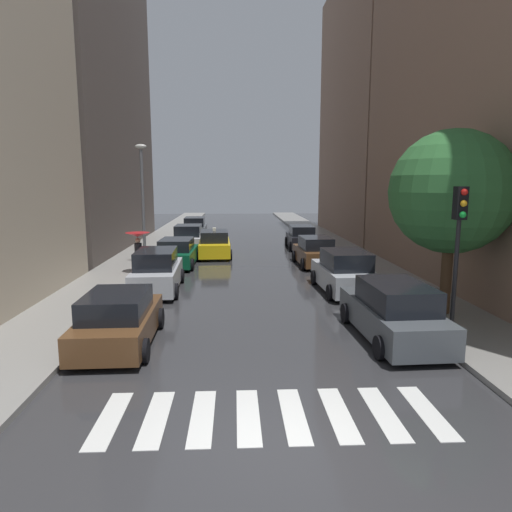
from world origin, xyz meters
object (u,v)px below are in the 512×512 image
Objects in this scene: parked_car_left_second at (157,272)px; traffic_light_right_corner at (459,229)px; parked_car_left_fifth at (195,229)px; parked_car_left_third at (177,253)px; parked_car_left_fourth at (189,239)px; taxi_midroad at (215,244)px; parked_car_right_second at (344,273)px; street_tree_right at (452,192)px; parked_car_right_third at (315,252)px; lamp_post_left at (143,196)px; parked_car_right_fourth at (301,238)px; parked_car_right_nearest at (393,313)px; parked_car_left_nearest at (119,320)px; pedestrian_foreground at (138,242)px.

traffic_light_right_corner is (9.42, -6.84, 2.46)m from parked_car_left_second.
traffic_light_right_corner reaches higher than parked_car_left_fifth.
parked_car_left_fourth reaches higher than parked_car_left_third.
taxi_midroad reaches higher than parked_car_left_second.
parked_car_left_third is 0.99× the size of parked_car_right_second.
parked_car_left_second is at bearing 157.94° from street_tree_right.
parked_car_right_third is 10.78m from street_tree_right.
traffic_light_right_corner is at bearing -157.24° from taxi_midroad.
parked_car_right_second is 6.98m from traffic_light_right_corner.
lamp_post_left reaches higher than taxi_midroad.
parked_car_left_fourth is (0.19, 11.41, -0.01)m from parked_car_left_second.
taxi_midroad reaches higher than parked_car_right_fourth.
parked_car_left_fourth is at bearing 35.11° from taxi_midroad.
parked_car_left_second is at bearing 83.85° from parked_car_right_second.
street_tree_right is (10.42, -4.22, 3.41)m from parked_car_left_second.
parked_car_left_third is 14.42m from parked_car_right_nearest.
lamp_post_left is (-1.70, -0.27, 3.14)m from parked_car_left_third.
lamp_post_left is (-9.51, -6.77, 3.11)m from parked_car_right_fourth.
lamp_post_left is at bearing 131.60° from taxi_midroad.
parked_car_left_nearest is at bearing 178.01° from parked_car_left_second.
parked_car_right_third is at bearing 105.44° from street_tree_right.
parked_car_left_fifth reaches higher than parked_car_right_third.
parked_car_right_third is at bearing -127.78° from parked_car_left_fourth.
parked_car_right_nearest reaches higher than parked_car_right_fourth.
parked_car_right_nearest is 4.76m from street_tree_right.
parked_car_right_fourth is (0.06, 12.80, -0.07)m from parked_car_right_second.
parked_car_left_third is 2.21× the size of pedestrian_foreground.
parked_car_right_third is at bearing 97.83° from traffic_light_right_corner.
parked_car_left_fourth is 0.97× the size of parked_car_right_fourth.
parked_car_left_third is 0.90× the size of parked_car_right_nearest.
parked_car_left_nearest is at bearing 88.91° from parked_car_right_nearest.
street_tree_right is (11.89, -7.57, 2.57)m from pedestrian_foreground.
parked_car_right_third is 9.49m from pedestrian_foreground.
pedestrian_foreground is (-3.49, -5.67, 0.90)m from taxi_midroad.
parked_car_left_second reaches higher than parked_car_left_fourth.
parked_car_left_second is at bearing 165.09° from taxi_midroad.
parked_car_right_fourth is at bearing -2.85° from parked_car_right_second.
parked_car_right_second is at bearing 124.43° from street_tree_right.
parked_car_right_third is 0.90× the size of taxi_midroad.
parked_car_left_nearest reaches higher than parked_car_left_third.
parked_car_right_nearest is at bearing 177.73° from parked_car_right_second.
taxi_midroad is 17.67m from traffic_light_right_corner.
parked_car_left_third is 1.02× the size of traffic_light_right_corner.
parked_car_right_fourth is (7.88, -5.79, -0.07)m from parked_car_left_fifth.
parked_car_left_fourth is (0.20, 17.89, 0.09)m from parked_car_left_nearest.
parked_car_left_fourth is at bearing -1.83° from parked_car_left_nearest.
traffic_light_right_corner is at bearing -110.68° from parked_car_right_nearest.
taxi_midroad is at bearing -168.61° from parked_car_left_fifth.
parked_car_right_second is 12.80m from parked_car_right_fourth.
parked_car_left_second is at bearing 144.02° from traffic_light_right_corner.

